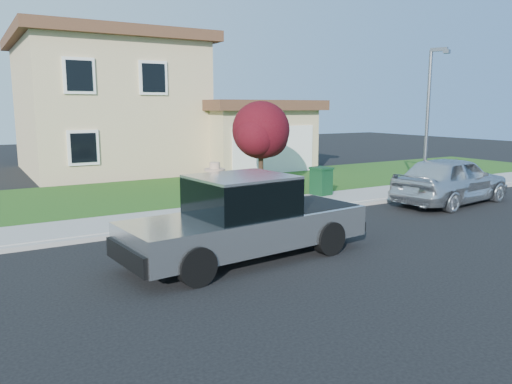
{
  "coord_description": "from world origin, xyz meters",
  "views": [
    {
      "loc": [
        -6.62,
        -9.62,
        3.32
      ],
      "look_at": [
        -0.34,
        1.07,
        1.2
      ],
      "focal_mm": 35.0,
      "sensor_mm": 36.0,
      "label": 1
    }
  ],
  "objects_px": {
    "woman": "(215,207)",
    "ornamental_tree": "(262,133)",
    "street_lamp": "(429,115)",
    "pickup_truck": "(246,220)",
    "trash_bin": "(321,181)",
    "sedan": "(451,180)"
  },
  "relations": [
    {
      "from": "woman",
      "to": "ornamental_tree",
      "type": "bearing_deg",
      "value": -127.55
    },
    {
      "from": "ornamental_tree",
      "to": "street_lamp",
      "type": "xyz_separation_m",
      "value": [
        4.19,
        -4.6,
        0.73
      ]
    },
    {
      "from": "woman",
      "to": "street_lamp",
      "type": "relative_size",
      "value": 0.38
    },
    {
      "from": "pickup_truck",
      "to": "trash_bin",
      "type": "xyz_separation_m",
      "value": [
        5.94,
        4.98,
        -0.21
      ]
    },
    {
      "from": "woman",
      "to": "sedan",
      "type": "xyz_separation_m",
      "value": [
        9.33,
        0.64,
        -0.12
      ]
    },
    {
      "from": "trash_bin",
      "to": "street_lamp",
      "type": "xyz_separation_m",
      "value": [
        3.22,
        -1.98,
        2.38
      ]
    },
    {
      "from": "pickup_truck",
      "to": "trash_bin",
      "type": "relative_size",
      "value": 5.79
    },
    {
      "from": "pickup_truck",
      "to": "street_lamp",
      "type": "xyz_separation_m",
      "value": [
        9.16,
        2.99,
        2.18
      ]
    },
    {
      "from": "sedan",
      "to": "street_lamp",
      "type": "relative_size",
      "value": 0.92
    },
    {
      "from": "ornamental_tree",
      "to": "street_lamp",
      "type": "height_order",
      "value": "street_lamp"
    },
    {
      "from": "pickup_truck",
      "to": "ornamental_tree",
      "type": "distance_m",
      "value": 9.19
    },
    {
      "from": "woman",
      "to": "ornamental_tree",
      "type": "height_order",
      "value": "ornamental_tree"
    },
    {
      "from": "ornamental_tree",
      "to": "street_lamp",
      "type": "bearing_deg",
      "value": -47.71
    },
    {
      "from": "woman",
      "to": "street_lamp",
      "type": "xyz_separation_m",
      "value": [
        9.3,
        1.73,
        2.08
      ]
    },
    {
      "from": "pickup_truck",
      "to": "trash_bin",
      "type": "height_order",
      "value": "pickup_truck"
    },
    {
      "from": "ornamental_tree",
      "to": "sedan",
      "type": "bearing_deg",
      "value": -53.41
    },
    {
      "from": "pickup_truck",
      "to": "street_lamp",
      "type": "height_order",
      "value": "street_lamp"
    },
    {
      "from": "woman",
      "to": "street_lamp",
      "type": "bearing_deg",
      "value": -168.11
    },
    {
      "from": "trash_bin",
      "to": "sedan",
      "type": "bearing_deg",
      "value": -50.31
    },
    {
      "from": "sedan",
      "to": "street_lamp",
      "type": "height_order",
      "value": "street_lamp"
    },
    {
      "from": "sedan",
      "to": "street_lamp",
      "type": "bearing_deg",
      "value": -5.88
    },
    {
      "from": "street_lamp",
      "to": "woman",
      "type": "bearing_deg",
      "value": 166.94
    }
  ]
}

